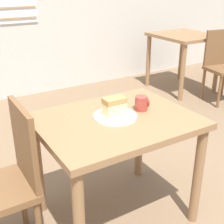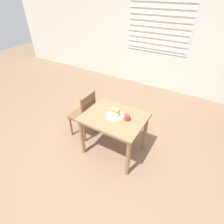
% 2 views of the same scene
% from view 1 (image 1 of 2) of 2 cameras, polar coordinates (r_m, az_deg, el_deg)
% --- Properties ---
extents(dining_table_near, '(0.91, 0.72, 0.72)m').
position_cam_1_polar(dining_table_near, '(1.88, 0.76, -4.37)').
color(dining_table_near, olive).
rests_on(dining_table_near, ground_plane).
extents(dining_table_far, '(0.73, 0.80, 0.77)m').
position_cam_1_polar(dining_table_far, '(4.44, 12.94, 11.95)').
color(dining_table_far, olive).
rests_on(dining_table_far, ground_plane).
extents(chair_near_window, '(0.38, 0.38, 0.88)m').
position_cam_1_polar(chair_near_window, '(1.81, -18.40, -11.65)').
color(chair_near_window, brown).
rests_on(chair_near_window, ground_plane).
extents(chair_far_corner, '(0.44, 0.44, 0.88)m').
position_cam_1_polar(chair_far_corner, '(4.16, 19.29, 8.28)').
color(chair_far_corner, brown).
rests_on(chair_far_corner, ground_plane).
extents(plate, '(0.26, 0.26, 0.01)m').
position_cam_1_polar(plate, '(1.84, 0.56, -0.77)').
color(plate, white).
rests_on(plate, dining_table_near).
extents(cake_slice, '(0.13, 0.08, 0.11)m').
position_cam_1_polar(cake_slice, '(1.83, 0.43, 1.05)').
color(cake_slice, '#E5CC89').
rests_on(cake_slice, plate).
extents(coffee_mug, '(0.09, 0.08, 0.09)m').
position_cam_1_polar(coffee_mug, '(1.94, 5.44, 1.62)').
color(coffee_mug, '#9E382D').
rests_on(coffee_mug, dining_table_near).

